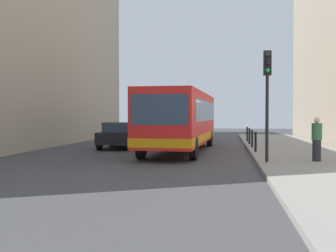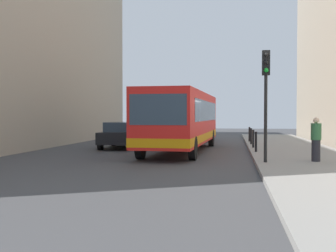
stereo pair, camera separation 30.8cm
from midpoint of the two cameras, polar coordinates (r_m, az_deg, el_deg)
name	(u,v)px [view 2 (the right image)]	position (r m, az deg, el deg)	size (l,w,h in m)	color
ground_plane	(179,158)	(18.25, 1.98, -4.41)	(80.00, 80.00, 0.00)	#424244
sidewalk	(305,158)	(18.39, 18.98, -4.21)	(4.40, 40.00, 0.15)	gray
bus	(182,118)	(21.23, 2.40, 1.09)	(3.04, 11.13, 3.00)	red
car_beside_bus	(121,134)	(23.68, -6.10, -1.15)	(2.06, 4.49, 1.48)	black
car_behind_bus	(196,130)	(30.24, 4.26, -0.56)	(1.97, 4.45, 1.48)	maroon
traffic_light	(266,85)	(15.58, 13.97, 5.60)	(0.28, 0.33, 4.10)	black
bollard_near	(256,142)	(19.90, 12.54, -2.14)	(0.11, 0.11, 0.95)	black
bollard_mid	(253,139)	(22.46, 12.13, -1.73)	(0.11, 0.11, 0.95)	black
bollard_far	(251,136)	(25.02, 11.80, -1.39)	(0.11, 0.11, 0.95)	black
bollard_farthest	(249,134)	(27.58, 11.53, -1.12)	(0.11, 0.11, 0.95)	black
pedestrian_near_signal	(316,139)	(16.40, 20.34, -1.77)	(0.38, 0.38, 1.65)	#26262D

